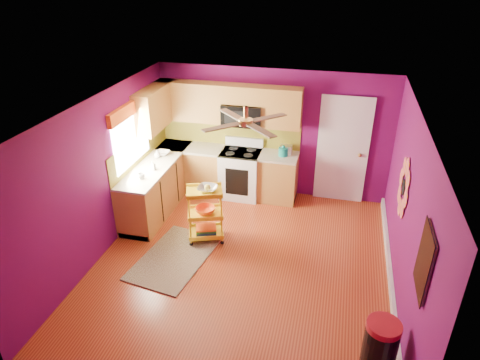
# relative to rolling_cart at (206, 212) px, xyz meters

# --- Properties ---
(ground) EXTENTS (5.00, 5.00, 0.00)m
(ground) POSITION_rel_rolling_cart_xyz_m (0.75, -0.53, -0.54)
(ground) COLOR maroon
(ground) RESTS_ON ground
(room_envelope) EXTENTS (4.54, 5.04, 2.52)m
(room_envelope) POSITION_rel_rolling_cart_xyz_m (0.77, -0.53, 1.10)
(room_envelope) COLOR #620B50
(room_envelope) RESTS_ON ground
(lower_cabinets) EXTENTS (2.81, 2.31, 0.94)m
(lower_cabinets) POSITION_rel_rolling_cart_xyz_m (-0.60, 1.28, -0.10)
(lower_cabinets) COLOR #9A662A
(lower_cabinets) RESTS_ON ground
(electric_range) EXTENTS (0.76, 0.66, 1.13)m
(electric_range) POSITION_rel_rolling_cart_xyz_m (0.20, 1.64, -0.05)
(electric_range) COLOR white
(electric_range) RESTS_ON ground
(upper_cabinetry) EXTENTS (2.80, 2.30, 1.26)m
(upper_cabinetry) POSITION_rel_rolling_cart_xyz_m (-0.50, 1.64, 1.26)
(upper_cabinetry) COLOR #9A662A
(upper_cabinetry) RESTS_ON ground
(left_window) EXTENTS (0.08, 1.35, 1.08)m
(left_window) POSITION_rel_rolling_cart_xyz_m (-1.47, 0.52, 1.20)
(left_window) COLOR white
(left_window) RESTS_ON ground
(panel_door) EXTENTS (0.95, 0.11, 2.15)m
(panel_door) POSITION_rel_rolling_cart_xyz_m (2.10, 1.93, 0.49)
(panel_door) COLOR white
(panel_door) RESTS_ON ground
(right_wall_art) EXTENTS (0.04, 2.74, 1.04)m
(right_wall_art) POSITION_rel_rolling_cart_xyz_m (2.97, -0.87, 0.91)
(right_wall_art) COLOR black
(right_wall_art) RESTS_ON ground
(ceiling_fan) EXTENTS (1.01, 1.01, 0.26)m
(ceiling_fan) POSITION_rel_rolling_cart_xyz_m (0.75, -0.33, 1.75)
(ceiling_fan) COLOR #BF8C3F
(ceiling_fan) RESTS_ON ground
(shag_rug) EXTENTS (1.19, 1.70, 0.02)m
(shag_rug) POSITION_rel_rolling_cart_xyz_m (-0.34, -0.63, -0.52)
(shag_rug) COLOR black
(shag_rug) RESTS_ON ground
(rolling_cart) EXTENTS (0.69, 0.59, 1.05)m
(rolling_cart) POSITION_rel_rolling_cart_xyz_m (0.00, 0.00, 0.00)
(rolling_cart) COLOR yellow
(rolling_cart) RESTS_ON ground
(trash_can) EXTENTS (0.48, 0.48, 0.74)m
(trash_can) POSITION_rel_rolling_cart_xyz_m (2.70, -2.04, -0.17)
(trash_can) COLOR black
(trash_can) RESTS_ON ground
(teal_kettle) EXTENTS (0.18, 0.18, 0.21)m
(teal_kettle) POSITION_rel_rolling_cart_xyz_m (1.01, 1.66, 0.49)
(teal_kettle) COLOR #128B7D
(teal_kettle) RESTS_ON lower_cabinets
(toaster) EXTENTS (0.22, 0.15, 0.18)m
(toaster) POSITION_rel_rolling_cart_xyz_m (1.05, 1.74, 0.49)
(toaster) COLOR beige
(toaster) RESTS_ON lower_cabinets
(soap_bottle_a) EXTENTS (0.08, 0.08, 0.17)m
(soap_bottle_a) POSITION_rel_rolling_cart_xyz_m (-1.12, 0.51, 0.49)
(soap_bottle_a) COLOR #EA3F72
(soap_bottle_a) RESTS_ON lower_cabinets
(soap_bottle_b) EXTENTS (0.12, 0.12, 0.15)m
(soap_bottle_b) POSITION_rel_rolling_cart_xyz_m (-1.26, 1.01, 0.48)
(soap_bottle_b) COLOR white
(soap_bottle_b) RESTS_ON lower_cabinets
(counter_dish) EXTENTS (0.26, 0.26, 0.06)m
(counter_dish) POSITION_rel_rolling_cart_xyz_m (-1.22, 1.15, 0.44)
(counter_dish) COLOR white
(counter_dish) RESTS_ON lower_cabinets
(counter_cup) EXTENTS (0.12, 0.12, 0.09)m
(counter_cup) POSITION_rel_rolling_cart_xyz_m (-1.18, 0.15, 0.45)
(counter_cup) COLOR white
(counter_cup) RESTS_ON lower_cabinets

